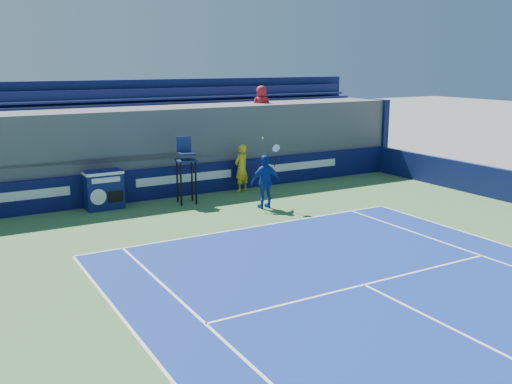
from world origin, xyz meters
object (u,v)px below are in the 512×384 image
tennis_player (265,182)px  umpire_chair (186,163)px  ball_person (241,168)px  match_clock (104,189)px

tennis_player → umpire_chair: bearing=135.7°
umpire_chair → ball_person: bearing=14.3°
ball_person → tennis_player: bearing=57.7°
ball_person → match_clock: 5.58m
ball_person → tennis_player: 2.84m
umpire_chair → tennis_player: size_ratio=0.96×
umpire_chair → tennis_player: bearing=-44.3°
umpire_chair → tennis_player: 3.06m
match_clock → tennis_player: bearing=-28.9°
ball_person → umpire_chair: (-2.70, -0.69, 0.56)m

